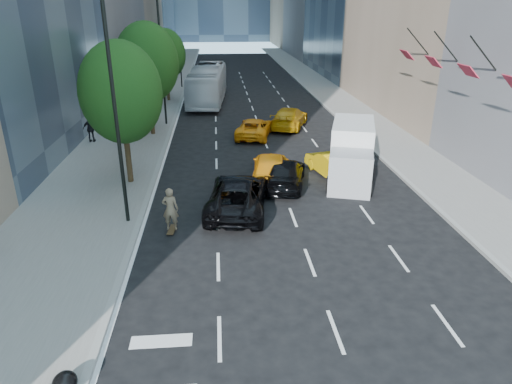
{
  "coord_description": "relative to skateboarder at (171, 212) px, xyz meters",
  "views": [
    {
      "loc": [
        -2.35,
        -14.87,
        9.14
      ],
      "look_at": [
        -0.78,
        3.34,
        1.6
      ],
      "focal_mm": 32.0,
      "sensor_mm": 36.0,
      "label": 1
    }
  ],
  "objects": [
    {
      "name": "pedestrian_b",
      "position": [
        -6.73,
        14.11,
        0.12
      ],
      "size": [
        1.11,
        0.52,
        1.85
      ],
      "primitive_type": "imported",
      "rotation": [
        0.0,
        0.0,
        3.08
      ],
      "color": "black",
      "rests_on": "sidewalk_left"
    },
    {
      "name": "sidewalk_right",
      "position": [
        14.47,
        27.0,
        -0.88
      ],
      "size": [
        4.0,
        120.0,
        0.15
      ],
      "primitive_type": "cube",
      "color": "slate",
      "rests_on": "ground"
    },
    {
      "name": "black_sedan_mercedes",
      "position": [
        5.67,
        5.0,
        -0.24
      ],
      "size": [
        3.05,
        5.25,
        1.43
      ],
      "primitive_type": "imported",
      "rotation": [
        0.0,
        0.0,
        2.92
      ],
      "color": "black",
      "rests_on": "ground"
    },
    {
      "name": "taxi_a",
      "position": [
        4.97,
        5.8,
        -0.13
      ],
      "size": [
        2.57,
        5.05,
        1.65
      ],
      "primitive_type": "imported",
      "rotation": [
        0.0,
        0.0,
        3.01
      ],
      "color": "orange",
      "rests_on": "ground"
    },
    {
      "name": "traffic_signal",
      "position": [
        -1.93,
        37.0,
        3.28
      ],
      "size": [
        2.48,
        0.53,
        5.2
      ],
      "color": "black",
      "rests_on": "sidewalk_left"
    },
    {
      "name": "city_bus",
      "position": [
        1.27,
        28.47,
        0.82
      ],
      "size": [
        3.98,
        12.96,
        3.56
      ],
      "primitive_type": "imported",
      "rotation": [
        0.0,
        0.0,
        -0.08
      ],
      "color": "silver",
      "rests_on": "ground"
    },
    {
      "name": "taxi_c",
      "position": [
        4.83,
        15.0,
        -0.27
      ],
      "size": [
        3.35,
        5.31,
        1.37
      ],
      "primitive_type": "imported",
      "rotation": [
        0.0,
        0.0,
        2.91
      ],
      "color": "orange",
      "rests_on": "ground"
    },
    {
      "name": "box_truck",
      "position": [
        9.55,
        6.02,
        0.57
      ],
      "size": [
        3.97,
        6.65,
        3.0
      ],
      "rotation": [
        0.0,
        0.0,
        -0.29
      ],
      "color": "silver",
      "rests_on": "ground"
    },
    {
      "name": "tree_near",
      "position": [
        -2.73,
        6.0,
        4.01
      ],
      "size": [
        4.2,
        4.2,
        7.46
      ],
      "color": "black",
      "rests_on": "sidewalk_left"
    },
    {
      "name": "skateboarder",
      "position": [
        0.0,
        0.0,
        0.0
      ],
      "size": [
        0.74,
        0.53,
        1.91
      ],
      "primitive_type": "imported",
      "rotation": [
        0.0,
        0.0,
        3.03
      ],
      "color": "brown",
      "rests_on": "ground"
    },
    {
      "name": "black_sedan_lincoln",
      "position": [
        2.97,
        2.0,
        -0.16
      ],
      "size": [
        3.48,
        6.07,
        1.59
      ],
      "primitive_type": "imported",
      "rotation": [
        0.0,
        0.0,
        2.99
      ],
      "color": "black",
      "rests_on": "ground"
    },
    {
      "name": "lamp_near",
      "position": [
        -1.85,
        1.0,
        4.86
      ],
      "size": [
        2.13,
        0.22,
        10.0
      ],
      "color": "black",
      "rests_on": "sidewalk_left"
    },
    {
      "name": "ground",
      "position": [
        4.47,
        -3.0,
        -0.96
      ],
      "size": [
        160.0,
        160.0,
        0.0
      ],
      "primitive_type": "plane",
      "color": "black",
      "rests_on": "ground"
    },
    {
      "name": "facade_flags",
      "position": [
        15.11,
        7.0,
        5.23
      ],
      "size": [
        1.85,
        13.3,
        2.05
      ],
      "color": "black",
      "rests_on": "ground"
    },
    {
      "name": "taxi_b",
      "position": [
        8.53,
        6.42,
        -0.27
      ],
      "size": [
        2.44,
        4.41,
        1.38
      ],
      "primitive_type": "imported",
      "rotation": [
        0.0,
        0.0,
        3.39
      ],
      "color": "#E2B20B",
      "rests_on": "ground"
    },
    {
      "name": "tree_mid",
      "position": [
        -2.73,
        16.0,
        4.36
      ],
      "size": [
        4.5,
        4.5,
        7.99
      ],
      "color": "black",
      "rests_on": "sidewalk_left"
    },
    {
      "name": "taxi_d",
      "position": [
        7.82,
        17.5,
        -0.15
      ],
      "size": [
        3.99,
        5.95,
        1.6
      ],
      "primitive_type": "imported",
      "rotation": [
        0.0,
        0.0,
        2.79
      ],
      "color": "#D0910A",
      "rests_on": "ground"
    },
    {
      "name": "lamp_far",
      "position": [
        -1.85,
        19.0,
        4.86
      ],
      "size": [
        2.13,
        0.22,
        10.0
      ],
      "color": "black",
      "rests_on": "sidewalk_left"
    },
    {
      "name": "sidewalk_left",
      "position": [
        -4.53,
        27.0,
        -0.88
      ],
      "size": [
        6.0,
        120.0,
        0.15
      ],
      "primitive_type": "cube",
      "color": "slate",
      "rests_on": "ground"
    },
    {
      "name": "tree_far",
      "position": [
        -2.73,
        29.0,
        3.67
      ],
      "size": [
        3.9,
        3.9,
        6.92
      ],
      "color": "black",
      "rests_on": "sidewalk_left"
    }
  ]
}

